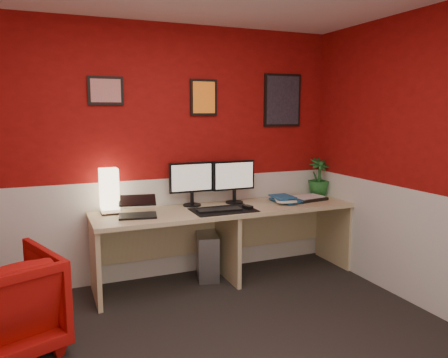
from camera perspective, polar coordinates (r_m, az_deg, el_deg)
wall_back at (r=4.31m, az=-10.21°, el=3.19°), size 4.00×0.01×2.50m
wainscot_back at (r=4.44m, az=-9.93°, el=-6.49°), size 4.00×0.01×1.00m
wainscot_right at (r=3.97m, az=26.52°, el=-9.17°), size 0.01×3.50×1.00m
desk at (r=4.38m, az=0.45°, el=-8.43°), size 2.60×0.65×0.73m
shoji_lamp at (r=4.13m, az=-14.75°, el=-1.70°), size 0.16×0.16×0.40m
laptop at (r=3.97m, az=-11.22°, el=-3.32°), size 0.37×0.29×0.22m
monitor_left at (r=4.33m, az=-4.24°, el=0.25°), size 0.45×0.06×0.58m
monitor_right at (r=4.45m, az=1.37°, el=0.52°), size 0.45×0.06×0.58m
desk_mat at (r=4.16m, az=-0.08°, el=-4.08°), size 0.60×0.38×0.01m
keyboard at (r=4.12m, az=-0.65°, el=-4.03°), size 0.43×0.17×0.02m
mouse at (r=4.22m, az=3.12°, el=-3.67°), size 0.08×0.11×0.03m
book_bottom at (r=4.52m, az=7.11°, el=-2.97°), size 0.29×0.36×0.03m
book_middle at (r=4.50m, az=6.67°, el=-2.71°), size 0.29×0.33×0.02m
book_top at (r=4.48m, az=6.54°, el=-2.44°), size 0.20×0.27×0.02m
zen_tray at (r=4.74m, az=10.93°, el=-2.51°), size 0.38×0.30×0.03m
potted_plant at (r=4.97m, az=12.24°, el=0.24°), size 0.24×0.24×0.42m
pc_tower at (r=4.50m, az=-2.22°, el=-9.83°), size 0.31×0.49×0.45m
art_left at (r=4.22m, az=-15.19°, el=11.07°), size 0.32×0.02×0.26m
art_center at (r=4.44m, az=-2.67°, el=10.58°), size 0.28×0.02×0.36m
art_right at (r=4.83m, az=7.63°, el=10.14°), size 0.44×0.02×0.56m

